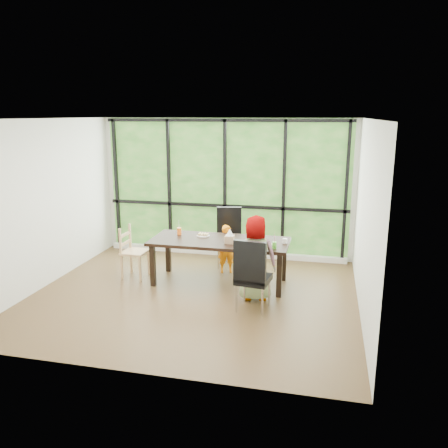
{
  "coord_description": "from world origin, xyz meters",
  "views": [
    {
      "loc": [
        1.95,
        -6.36,
        2.76
      ],
      "look_at": [
        0.37,
        0.51,
        1.05
      ],
      "focal_mm": 36.32,
      "sensor_mm": 36.0,
      "label": 1
    }
  ],
  "objects_px": {
    "dining_table": "(219,262)",
    "green_cup": "(274,245)",
    "chair_window_leather": "(229,238)",
    "child_older": "(255,258)",
    "child_toddler": "(227,249)",
    "orange_cup": "(179,231)",
    "white_mug": "(285,241)",
    "tissue_box": "(230,239)",
    "chair_end_beech": "(135,252)",
    "plate_near": "(253,245)",
    "plate_far": "(203,236)",
    "chair_interior_leather": "(253,274)"
  },
  "relations": [
    {
      "from": "dining_table",
      "to": "green_cup",
      "type": "xyz_separation_m",
      "value": [
        0.94,
        -0.28,
        0.43
      ]
    },
    {
      "from": "chair_window_leather",
      "to": "dining_table",
      "type": "bearing_deg",
      "value": -98.96
    },
    {
      "from": "chair_window_leather",
      "to": "child_older",
      "type": "height_order",
      "value": "child_older"
    },
    {
      "from": "chair_window_leather",
      "to": "child_toddler",
      "type": "relative_size",
      "value": 1.25
    },
    {
      "from": "dining_table",
      "to": "child_toddler",
      "type": "relative_size",
      "value": 2.63
    },
    {
      "from": "child_toddler",
      "to": "orange_cup",
      "type": "bearing_deg",
      "value": -174.18
    },
    {
      "from": "orange_cup",
      "to": "white_mug",
      "type": "xyz_separation_m",
      "value": [
        1.82,
        -0.13,
        -0.02
      ]
    },
    {
      "from": "tissue_box",
      "to": "white_mug",
      "type": "bearing_deg",
      "value": 12.0
    },
    {
      "from": "chair_end_beech",
      "to": "child_older",
      "type": "distance_m",
      "value": 2.23
    },
    {
      "from": "plate_near",
      "to": "orange_cup",
      "type": "distance_m",
      "value": 1.4
    },
    {
      "from": "child_older",
      "to": "tissue_box",
      "type": "relative_size",
      "value": 8.99
    },
    {
      "from": "child_older",
      "to": "white_mug",
      "type": "height_order",
      "value": "child_older"
    },
    {
      "from": "child_older",
      "to": "plate_near",
      "type": "distance_m",
      "value": 0.36
    },
    {
      "from": "child_older",
      "to": "white_mug",
      "type": "xyz_separation_m",
      "value": [
        0.4,
        0.57,
        0.14
      ]
    },
    {
      "from": "plate_far",
      "to": "plate_near",
      "type": "relative_size",
      "value": 1.03
    },
    {
      "from": "child_toddler",
      "to": "white_mug",
      "type": "distance_m",
      "value": 1.24
    },
    {
      "from": "dining_table",
      "to": "green_cup",
      "type": "height_order",
      "value": "green_cup"
    },
    {
      "from": "child_toddler",
      "to": "child_older",
      "type": "xyz_separation_m",
      "value": [
        0.67,
        -1.09,
        0.22
      ]
    },
    {
      "from": "chair_window_leather",
      "to": "orange_cup",
      "type": "relative_size",
      "value": 8.89
    },
    {
      "from": "chair_end_beech",
      "to": "orange_cup",
      "type": "bearing_deg",
      "value": -71.68
    },
    {
      "from": "plate_far",
      "to": "tissue_box",
      "type": "xyz_separation_m",
      "value": [
        0.53,
        -0.32,
        0.06
      ]
    },
    {
      "from": "chair_window_leather",
      "to": "tissue_box",
      "type": "relative_size",
      "value": 7.43
    },
    {
      "from": "plate_far",
      "to": "plate_near",
      "type": "height_order",
      "value": "same"
    },
    {
      "from": "green_cup",
      "to": "child_toddler",
      "type": "bearing_deg",
      "value": 137.88
    },
    {
      "from": "chair_window_leather",
      "to": "plate_near",
      "type": "bearing_deg",
      "value": -71.87
    },
    {
      "from": "child_older",
      "to": "white_mug",
      "type": "relative_size",
      "value": 16.91
    },
    {
      "from": "dining_table",
      "to": "chair_end_beech",
      "type": "distance_m",
      "value": 1.5
    },
    {
      "from": "chair_interior_leather",
      "to": "chair_end_beech",
      "type": "bearing_deg",
      "value": -14.35
    },
    {
      "from": "dining_table",
      "to": "plate_near",
      "type": "distance_m",
      "value": 0.73
    },
    {
      "from": "plate_far",
      "to": "orange_cup",
      "type": "height_order",
      "value": "orange_cup"
    },
    {
      "from": "dining_table",
      "to": "green_cup",
      "type": "distance_m",
      "value": 1.07
    },
    {
      "from": "plate_near",
      "to": "white_mug",
      "type": "xyz_separation_m",
      "value": [
        0.48,
        0.24,
        0.03
      ]
    },
    {
      "from": "child_toddler",
      "to": "white_mug",
      "type": "relative_size",
      "value": 11.18
    },
    {
      "from": "child_older",
      "to": "tissue_box",
      "type": "xyz_separation_m",
      "value": [
        -0.47,
        0.39,
        0.16
      ]
    },
    {
      "from": "green_cup",
      "to": "tissue_box",
      "type": "bearing_deg",
      "value": 168.72
    },
    {
      "from": "green_cup",
      "to": "chair_window_leather",
      "type": "bearing_deg",
      "value": 129.18
    },
    {
      "from": "dining_table",
      "to": "white_mug",
      "type": "distance_m",
      "value": 1.15
    },
    {
      "from": "plate_near",
      "to": "green_cup",
      "type": "bearing_deg",
      "value": -14.53
    },
    {
      "from": "child_older",
      "to": "chair_window_leather",
      "type": "bearing_deg",
      "value": -74.53
    },
    {
      "from": "child_toddler",
      "to": "green_cup",
      "type": "bearing_deg",
      "value": -63.31
    },
    {
      "from": "chair_end_beech",
      "to": "child_toddler",
      "type": "bearing_deg",
      "value": -66.14
    },
    {
      "from": "child_older",
      "to": "child_toddler",
      "type": "bearing_deg",
      "value": -69.17
    },
    {
      "from": "green_cup",
      "to": "chair_end_beech",
      "type": "bearing_deg",
      "value": 174.23
    },
    {
      "from": "chair_interior_leather",
      "to": "tissue_box",
      "type": "bearing_deg",
      "value": -49.09
    },
    {
      "from": "orange_cup",
      "to": "tissue_box",
      "type": "bearing_deg",
      "value": -18.34
    },
    {
      "from": "child_toddler",
      "to": "orange_cup",
      "type": "height_order",
      "value": "orange_cup"
    },
    {
      "from": "dining_table",
      "to": "chair_end_beech",
      "type": "height_order",
      "value": "chair_end_beech"
    },
    {
      "from": "chair_end_beech",
      "to": "plate_near",
      "type": "relative_size",
      "value": 4.28
    },
    {
      "from": "child_toddler",
      "to": "dining_table",
      "type": "bearing_deg",
      "value": -111.2
    },
    {
      "from": "white_mug",
      "to": "chair_window_leather",
      "type": "bearing_deg",
      "value": 141.87
    }
  ]
}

